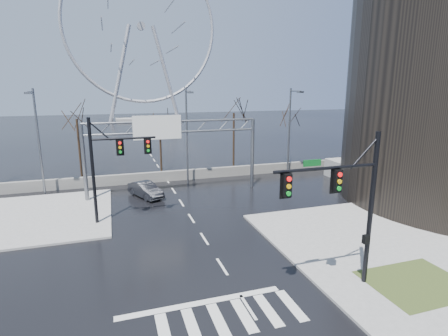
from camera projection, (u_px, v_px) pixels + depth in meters
name	position (u px, v px, depth m)	size (l,w,h in m)	color
ground	(222.00, 267.00, 20.02)	(260.00, 260.00, 0.00)	black
sidewalk_right_ext	(347.00, 231.00, 24.86)	(12.00, 10.00, 0.15)	gray
sidewalk_far	(45.00, 216.00, 27.83)	(10.00, 12.00, 0.15)	gray
grass_strip	(417.00, 283.00, 18.05)	(5.00, 4.00, 0.02)	#2D3E19
barrier_wall	(167.00, 176.00, 38.45)	(52.00, 0.50, 1.10)	slate
signal_mast_near	(350.00, 197.00, 16.73)	(5.52, 0.41, 8.00)	black
signal_mast_far	(108.00, 161.00, 25.49)	(4.72, 0.41, 8.00)	black
sign_gantry	(170.00, 141.00, 32.63)	(16.36, 0.40, 7.60)	slate
streetlight_left	(37.00, 134.00, 31.95)	(0.50, 2.55, 10.00)	slate
streetlight_mid	(187.00, 129.00, 36.16)	(0.50, 2.55, 10.00)	slate
streetlight_right	(291.00, 125.00, 39.76)	(0.50, 2.55, 10.00)	slate
tree_left	(77.00, 126.00, 37.78)	(3.75, 3.75, 7.50)	black
tree_center	(160.00, 130.00, 41.59)	(3.25, 3.25, 6.50)	black
tree_right	(234.00, 120.00, 43.13)	(3.90, 3.90, 7.80)	black
tree_far_right	(289.00, 124.00, 46.18)	(3.40, 3.40, 6.80)	black
ferris_wheel	(141.00, 33.00, 103.81)	(45.00, 6.00, 50.91)	gray
car	(146.00, 190.00, 32.70)	(1.50, 4.31, 1.42)	black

